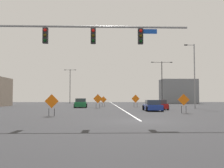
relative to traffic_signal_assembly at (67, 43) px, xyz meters
The scene contains 15 objects.
ground 7.33m from the traffic_signal_assembly, ahead, with size 147.81×147.81×0.00m, color #2D2D30.
road_centre_stripe 41.72m from the traffic_signal_assembly, 82.99° to the left, with size 0.16×82.12×0.01m.
traffic_signal_assembly is the anchor object (origin of this frame).
street_lamp_mid_right 54.31m from the traffic_signal_assembly, 96.70° to the left, with size 3.21×0.24×9.17m.
street_lamp_far_right 25.63m from the traffic_signal_assembly, 52.12° to the left, with size 1.52×0.24×9.43m.
street_lamp_far_left 39.21m from the traffic_signal_assembly, 68.07° to the left, with size 4.42×0.24×9.02m.
construction_sign_right_shoulder 28.40m from the traffic_signal_assembly, 73.46° to the left, with size 1.39×0.17×2.09m.
construction_sign_left_lane 7.06m from the traffic_signal_assembly, 110.37° to the left, with size 1.23×0.08×1.91m.
construction_sign_median_far 29.80m from the traffic_signal_assembly, 85.00° to the left, with size 1.17×0.08×1.82m.
construction_sign_median_near 14.80m from the traffic_signal_assembly, 40.60° to the left, with size 1.22×0.08×1.99m.
construction_sign_left_shoulder 22.97m from the traffic_signal_assembly, 85.66° to the left, with size 1.40×0.16×2.12m.
car_green_passing 25.30m from the traffic_signal_assembly, 92.45° to the left, with size 2.17×4.18×1.45m.
car_blue_distant 16.98m from the traffic_signal_assembly, 58.83° to the left, with size 2.05×4.59×1.31m.
car_red_approaching 20.75m from the traffic_signal_assembly, 60.08° to the left, with size 2.11×3.94×1.30m.
roadside_building_east 58.32m from the traffic_signal_assembly, 66.81° to the left, with size 9.55×5.10×6.49m.
Camera 1 is at (-2.61, -18.07, 1.62)m, focal length 42.82 mm.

